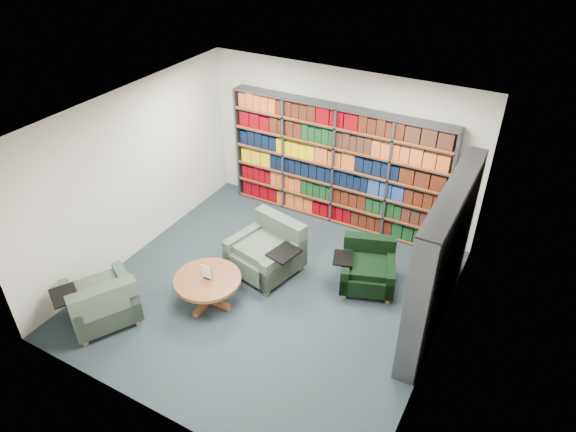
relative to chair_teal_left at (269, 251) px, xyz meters
The scene contains 7 objects.
room_shell 1.19m from the chair_teal_left, 60.16° to the right, with size 5.02×5.02×2.82m.
bookshelf_back 2.02m from the chair_teal_left, 81.44° to the left, with size 4.00×0.28×2.20m.
bookshelf_right 2.73m from the chair_teal_left, ahead, with size 0.28×2.50×2.20m.
chair_teal_left is the anchor object (origin of this frame).
chair_green_right 1.57m from the chair_teal_left, 15.98° to the left, with size 1.06×1.02×0.73m.
chair_teal_front 2.61m from the chair_teal_left, 123.66° to the right, with size 1.23×1.23×0.82m.
coffee_table 1.19m from the chair_teal_left, 108.91° to the right, with size 0.99×0.99×0.69m.
Camera 1 is at (3.13, -5.10, 5.33)m, focal length 32.00 mm.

